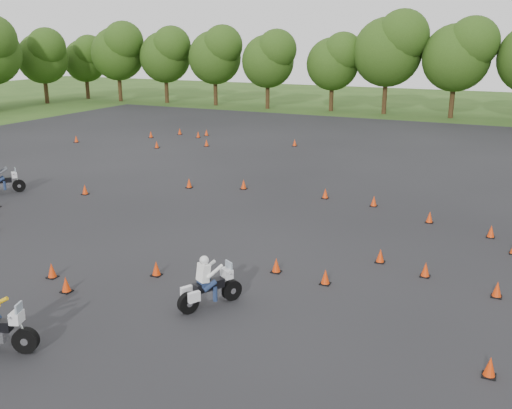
# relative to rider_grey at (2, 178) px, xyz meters

# --- Properties ---
(ground) EXTENTS (140.00, 140.00, 0.00)m
(ground) POSITION_rel_rider_grey_xyz_m (13.38, -4.30, -0.77)
(ground) COLOR #2D5119
(ground) RESTS_ON ground
(asphalt_pad) EXTENTS (62.00, 62.00, 0.00)m
(asphalt_pad) POSITION_rel_rider_grey_xyz_m (13.38, 1.70, -0.76)
(asphalt_pad) COLOR black
(asphalt_pad) RESTS_ON ground
(treeline) EXTENTS (86.70, 32.42, 10.46)m
(treeline) POSITION_rel_rider_grey_xyz_m (15.03, 30.29, 3.78)
(treeline) COLOR #284413
(treeline) RESTS_ON ground
(traffic_cones) EXTENTS (36.50, 33.07, 0.45)m
(traffic_cones) POSITION_rel_rider_grey_xyz_m (12.99, 1.84, -0.54)
(traffic_cones) COLOR red
(traffic_cones) RESTS_ON asphalt_pad
(rider_grey) EXTENTS (1.68, 1.94, 1.53)m
(rider_grey) POSITION_rel_rider_grey_xyz_m (0.00, 0.00, 0.00)
(rider_grey) COLOR #45484E
(rider_grey) RESTS_ON ground
(rider_white) EXTENTS (1.51, 2.04, 1.54)m
(rider_white) POSITION_rel_rider_grey_xyz_m (14.72, -6.20, 0.01)
(rider_white) COLOR white
(rider_white) RESTS_ON ground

